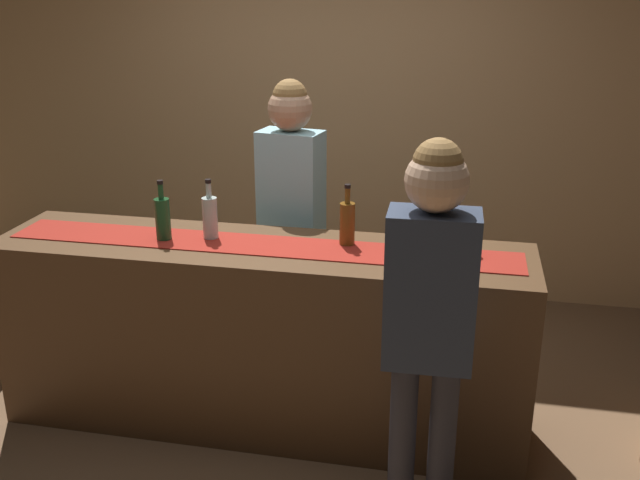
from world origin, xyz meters
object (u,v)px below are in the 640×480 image
object	(u,v)px
wine_bottle_amber	(347,223)
wine_glass_near_customer	(415,238)
wine_glass_mid_counter	(473,235)
bartender	(291,198)
wine_bottle_clear	(210,217)
wine_bottle_green	(163,218)
customer_sipping	(430,305)

from	to	relation	value
wine_bottle_amber	wine_glass_near_customer	xyz separation A→B (m)	(0.33, -0.14, -0.01)
wine_glass_mid_counter	wine_glass_near_customer	bearing A→B (deg)	-158.85
wine_glass_mid_counter	bartender	world-z (taller)	bartender
wine_bottle_clear	wine_bottle_green	distance (m)	0.23
bartender	customer_sipping	bearing A→B (deg)	134.60
wine_bottle_clear	customer_sipping	bearing A→B (deg)	-30.91
wine_bottle_clear	wine_glass_mid_counter	distance (m)	1.27
wine_bottle_green	customer_sipping	world-z (taller)	customer_sipping
wine_bottle_green	wine_glass_mid_counter	size ratio (longest dim) A/B	2.10
wine_bottle_amber	wine_glass_mid_counter	world-z (taller)	wine_bottle_amber
wine_bottle_green	wine_bottle_amber	bearing A→B (deg)	6.99
wine_bottle_clear	wine_bottle_green	xyz separation A→B (m)	(-0.22, -0.06, 0.00)
wine_glass_mid_counter	wine_bottle_amber	bearing A→B (deg)	176.50
wine_bottle_amber	wine_glass_mid_counter	bearing A→B (deg)	-3.50
wine_bottle_clear	customer_sipping	world-z (taller)	customer_sipping
wine_glass_near_customer	customer_sipping	size ratio (longest dim) A/B	0.09
wine_bottle_green	wine_glass_mid_counter	bearing A→B (deg)	2.83
wine_bottle_green	bartender	distance (m)	0.78
wine_glass_near_customer	wine_glass_mid_counter	world-z (taller)	same
customer_sipping	wine_glass_mid_counter	bearing A→B (deg)	75.76
wine_bottle_clear	wine_glass_mid_counter	world-z (taller)	wine_bottle_clear
wine_bottle_green	bartender	size ratio (longest dim) A/B	0.18
wine_bottle_clear	customer_sipping	size ratio (longest dim) A/B	0.18
customer_sipping	wine_bottle_clear	bearing A→B (deg)	147.75
wine_glass_mid_counter	customer_sipping	distance (m)	0.69
wine_bottle_amber	wine_bottle_green	bearing A→B (deg)	-173.01
wine_glass_mid_counter	customer_sipping	xyz separation A→B (m)	(-0.15, -0.67, -0.06)
wine_bottle_clear	wine_glass_near_customer	bearing A→B (deg)	-5.19
wine_glass_mid_counter	customer_sipping	world-z (taller)	customer_sipping
wine_bottle_amber	bartender	distance (m)	0.63
wine_bottle_green	wine_glass_mid_counter	xyz separation A→B (m)	(1.48, 0.07, -0.01)
wine_glass_near_customer	bartender	world-z (taller)	bartender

